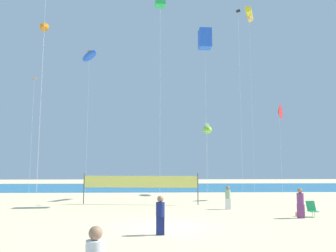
{
  "coord_description": "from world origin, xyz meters",
  "views": [
    {
      "loc": [
        -0.51,
        -16.6,
        2.9
      ],
      "look_at": [
        0.39,
        8.38,
        5.95
      ],
      "focal_mm": 35.64,
      "sensor_mm": 36.0,
      "label": 1
    }
  ],
  "objects_px": {
    "kite_lime_inflatable": "(207,130)",
    "beachgoer_plum_shirt": "(300,202)",
    "kite_blue_inflatable": "(89,56)",
    "kite_red_delta": "(279,112)",
    "kite_orange_diamond": "(34,82)",
    "volleyball_net": "(140,183)",
    "kite_yellow_tube": "(249,15)",
    "beachgoer_sage_shirt": "(228,197)",
    "kite_blue_box": "(205,39)",
    "beach_handbag": "(298,214)",
    "beachgoer_navy_shirt": "(160,214)",
    "kite_black_diamond": "(238,27)",
    "folding_beach_chair": "(312,208)",
    "kite_orange_delta": "(44,27)"
  },
  "relations": [
    {
      "from": "beachgoer_navy_shirt",
      "to": "kite_yellow_tube",
      "type": "xyz_separation_m",
      "value": [
        9.23,
        17.28,
        17.38
      ]
    },
    {
      "from": "kite_lime_inflatable",
      "to": "beachgoer_plum_shirt",
      "type": "bearing_deg",
      "value": -80.36
    },
    {
      "from": "beach_handbag",
      "to": "kite_blue_inflatable",
      "type": "bearing_deg",
      "value": 140.67
    },
    {
      "from": "volleyball_net",
      "to": "kite_red_delta",
      "type": "xyz_separation_m",
      "value": [
        12.56,
        3.59,
        6.25
      ]
    },
    {
      "from": "volleyball_net",
      "to": "kite_black_diamond",
      "type": "height_order",
      "value": "kite_black_diamond"
    },
    {
      "from": "kite_red_delta",
      "to": "kite_orange_diamond",
      "type": "height_order",
      "value": "kite_orange_diamond"
    },
    {
      "from": "beach_handbag",
      "to": "kite_red_delta",
      "type": "height_order",
      "value": "kite_red_delta"
    },
    {
      "from": "kite_orange_delta",
      "to": "kite_yellow_tube",
      "type": "bearing_deg",
      "value": -6.22
    },
    {
      "from": "kite_blue_box",
      "to": "kite_red_delta",
      "type": "bearing_deg",
      "value": 27.86
    },
    {
      "from": "volleyball_net",
      "to": "kite_black_diamond",
      "type": "xyz_separation_m",
      "value": [
        8.5,
        1.77,
        13.6
      ]
    },
    {
      "from": "kite_red_delta",
      "to": "kite_orange_diamond",
      "type": "distance_m",
      "value": 22.76
    },
    {
      "from": "beachgoer_plum_shirt",
      "to": "kite_blue_box",
      "type": "bearing_deg",
      "value": -48.17
    },
    {
      "from": "kite_yellow_tube",
      "to": "beachgoer_sage_shirt",
      "type": "bearing_deg",
      "value": -116.85
    },
    {
      "from": "beach_handbag",
      "to": "beachgoer_navy_shirt",
      "type": "bearing_deg",
      "value": -148.26
    },
    {
      "from": "beach_handbag",
      "to": "kite_blue_inflatable",
      "type": "xyz_separation_m",
      "value": [
        -14.98,
        12.27,
        13.61
      ]
    },
    {
      "from": "beachgoer_sage_shirt",
      "to": "kite_lime_inflatable",
      "type": "height_order",
      "value": "kite_lime_inflatable"
    },
    {
      "from": "kite_blue_inflatable",
      "to": "beachgoer_plum_shirt",
      "type": "bearing_deg",
      "value": -41.13
    },
    {
      "from": "beachgoer_navy_shirt",
      "to": "kite_black_diamond",
      "type": "distance_m",
      "value": 20.89
    },
    {
      "from": "kite_orange_diamond",
      "to": "kite_lime_inflatable",
      "type": "height_order",
      "value": "kite_orange_diamond"
    },
    {
      "from": "volleyball_net",
      "to": "kite_lime_inflatable",
      "type": "relative_size",
      "value": 1.19
    },
    {
      "from": "volleyball_net",
      "to": "kite_red_delta",
      "type": "bearing_deg",
      "value": 15.94
    },
    {
      "from": "kite_yellow_tube",
      "to": "kite_orange_diamond",
      "type": "bearing_deg",
      "value": -175.43
    },
    {
      "from": "kite_orange_diamond",
      "to": "kite_blue_box",
      "type": "xyz_separation_m",
      "value": [
        15.2,
        -4.31,
        2.62
      ]
    },
    {
      "from": "folding_beach_chair",
      "to": "kite_blue_box",
      "type": "bearing_deg",
      "value": 159.91
    },
    {
      "from": "kite_blue_inflatable",
      "to": "kite_lime_inflatable",
      "type": "xyz_separation_m",
      "value": [
        12.08,
        3.27,
        -6.9
      ]
    },
    {
      "from": "kite_yellow_tube",
      "to": "kite_blue_box",
      "type": "relative_size",
      "value": 1.33
    },
    {
      "from": "kite_orange_delta",
      "to": "beachgoer_plum_shirt",
      "type": "bearing_deg",
      "value": -37.04
    },
    {
      "from": "beachgoer_sage_shirt",
      "to": "volleyball_net",
      "type": "distance_m",
      "value": 6.99
    },
    {
      "from": "beachgoer_plum_shirt",
      "to": "kite_blue_box",
      "type": "height_order",
      "value": "kite_blue_box"
    },
    {
      "from": "folding_beach_chair",
      "to": "kite_red_delta",
      "type": "xyz_separation_m",
      "value": [
        2.21,
        10.32,
        7.43
      ]
    },
    {
      "from": "beachgoer_plum_shirt",
      "to": "kite_black_diamond",
      "type": "distance_m",
      "value": 16.99
    },
    {
      "from": "kite_red_delta",
      "to": "kite_blue_inflatable",
      "type": "bearing_deg",
      "value": 173.31
    },
    {
      "from": "volleyball_net",
      "to": "kite_black_diamond",
      "type": "bearing_deg",
      "value": 11.77
    },
    {
      "from": "folding_beach_chair",
      "to": "kite_blue_inflatable",
      "type": "bearing_deg",
      "value": 172.7
    },
    {
      "from": "kite_orange_delta",
      "to": "kite_lime_inflatable",
      "type": "height_order",
      "value": "kite_orange_delta"
    },
    {
      "from": "folding_beach_chair",
      "to": "kite_orange_diamond",
      "type": "height_order",
      "value": "kite_orange_diamond"
    },
    {
      "from": "beachgoer_sage_shirt",
      "to": "kite_blue_box",
      "type": "height_order",
      "value": "kite_blue_box"
    },
    {
      "from": "volleyball_net",
      "to": "kite_red_delta",
      "type": "distance_m",
      "value": 14.48
    },
    {
      "from": "kite_black_diamond",
      "to": "kite_blue_box",
      "type": "relative_size",
      "value": 1.2
    },
    {
      "from": "beachgoer_navy_shirt",
      "to": "kite_red_delta",
      "type": "xyz_separation_m",
      "value": [
        11.15,
        15.23,
        7.01
      ]
    },
    {
      "from": "folding_beach_chair",
      "to": "beach_handbag",
      "type": "xyz_separation_m",
      "value": [
        -0.76,
        0.15,
        -0.35
      ]
    },
    {
      "from": "volleyball_net",
      "to": "kite_lime_inflatable",
      "type": "bearing_deg",
      "value": 53.26
    },
    {
      "from": "beachgoer_plum_shirt",
      "to": "kite_black_diamond",
      "type": "relative_size",
      "value": 0.1
    },
    {
      "from": "volleyball_net",
      "to": "kite_blue_box",
      "type": "bearing_deg",
      "value": -3.54
    },
    {
      "from": "kite_blue_box",
      "to": "kite_orange_diamond",
      "type": "bearing_deg",
      "value": 164.17
    },
    {
      "from": "kite_red_delta",
      "to": "kite_blue_box",
      "type": "xyz_separation_m",
      "value": [
        -7.39,
        -3.91,
        5.36
      ]
    },
    {
      "from": "volleyball_net",
      "to": "kite_orange_delta",
      "type": "xyz_separation_m",
      "value": [
        -10.74,
        7.97,
        15.96
      ]
    },
    {
      "from": "beachgoer_plum_shirt",
      "to": "kite_blue_inflatable",
      "type": "distance_m",
      "value": 23.51
    },
    {
      "from": "beachgoer_plum_shirt",
      "to": "kite_yellow_tube",
      "type": "height_order",
      "value": "kite_yellow_tube"
    },
    {
      "from": "kite_red_delta",
      "to": "kite_black_diamond",
      "type": "distance_m",
      "value": 8.59
    }
  ]
}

